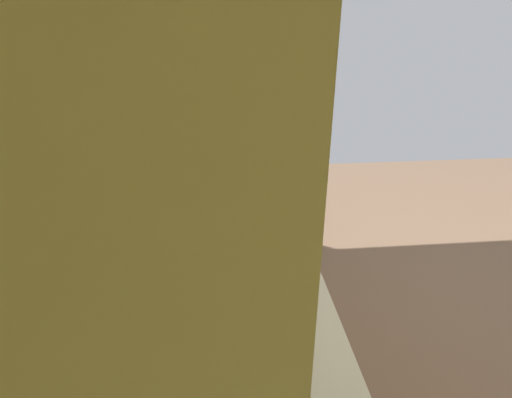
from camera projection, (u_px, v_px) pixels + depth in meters
ground_plane at (461, 348)px, 2.39m from camera, size 6.17×6.17×0.00m
wall_back at (131, 139)px, 1.70m from camera, size 3.98×0.12×2.61m
counter_run at (232, 359)px, 1.73m from camera, size 3.05×0.67×0.92m
upper_cabinets at (167, 19)px, 1.16m from camera, size 2.28×0.34×0.59m
oven_range at (220, 183)px, 3.40m from camera, size 0.68×0.61×1.10m
microwave at (220, 164)px, 2.16m from camera, size 0.47×0.37×0.26m
bowl at (275, 341)px, 1.17m from camera, size 0.14×0.14×0.04m
kettle at (241, 145)px, 2.62m from camera, size 0.21×0.15×0.18m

